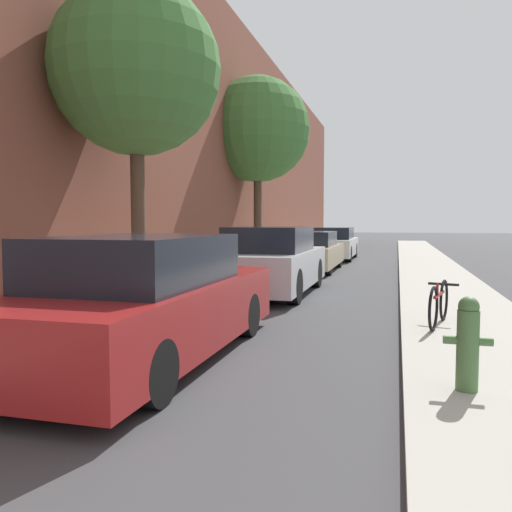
{
  "coord_description": "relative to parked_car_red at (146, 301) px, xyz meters",
  "views": [
    {
      "loc": [
        1.82,
        0.57,
        1.62
      ],
      "look_at": [
        -0.77,
        10.06,
        0.96
      ],
      "focal_mm": 36.25,
      "sensor_mm": 36.0,
      "label": 1
    }
  ],
  "objects": [
    {
      "name": "street_tree_far",
      "position": [
        -2.16,
        13.0,
        4.26
      ],
      "size": [
        3.81,
        3.81,
        6.75
      ],
      "color": "#4C3A2B",
      "rests_on": "sidewalk_left"
    },
    {
      "name": "sidewalk_right",
      "position": [
        3.9,
        10.0,
        -0.63
      ],
      "size": [
        2.0,
        52.0,
        0.12
      ],
      "color": "#ADA89E",
      "rests_on": "ground"
    },
    {
      "name": "building_facade_left",
      "position": [
        -3.25,
        10.0,
        3.84
      ],
      "size": [
        0.7,
        52.0,
        9.05
      ],
      "color": "brown",
      "rests_on": "ground"
    },
    {
      "name": "parked_car_white",
      "position": [
        0.19,
        16.58,
        -0.03
      ],
      "size": [
        1.8,
        4.54,
        1.36
      ],
      "color": "black",
      "rests_on": "ground"
    },
    {
      "name": "bicycle",
      "position": [
        3.42,
        2.38,
        -0.24
      ],
      "size": [
        0.5,
        1.49,
        0.62
      ],
      "rotation": [
        0.0,
        0.0,
        -0.23
      ],
      "color": "black",
      "rests_on": "sidewalk_right"
    },
    {
      "name": "parked_car_red",
      "position": [
        0.0,
        0.0,
        0.0
      ],
      "size": [
        1.81,
        4.67,
        1.46
      ],
      "color": "black",
      "rests_on": "ground"
    },
    {
      "name": "parked_car_silver",
      "position": [
        0.12,
        5.74,
        0.03
      ],
      "size": [
        1.79,
        4.43,
        1.5
      ],
      "color": "black",
      "rests_on": "ground"
    },
    {
      "name": "ground_plane",
      "position": [
        1.0,
        10.0,
        -0.69
      ],
      "size": [
        120.0,
        120.0,
        0.0
      ],
      "primitive_type": "plane",
      "color": "#3D3D3F"
    },
    {
      "name": "street_tree_near",
      "position": [
        -1.66,
        2.95,
        3.58
      ],
      "size": [
        3.0,
        3.0,
        5.66
      ],
      "color": "#4C3A2B",
      "rests_on": "sidewalk_left"
    },
    {
      "name": "fire_hydrant",
      "position": [
        3.44,
        -0.59,
        -0.13
      ],
      "size": [
        0.41,
        0.19,
        0.84
      ],
      "color": "#47703D",
      "rests_on": "sidewalk_right"
    },
    {
      "name": "parked_car_champagne",
      "position": [
        0.01,
        11.31,
        -0.06
      ],
      "size": [
        1.88,
        4.49,
        1.29
      ],
      "color": "black",
      "rests_on": "ground"
    },
    {
      "name": "sidewalk_left",
      "position": [
        -1.9,
        10.0,
        -0.63
      ],
      "size": [
        2.0,
        52.0,
        0.12
      ],
      "color": "#ADA89E",
      "rests_on": "ground"
    }
  ]
}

